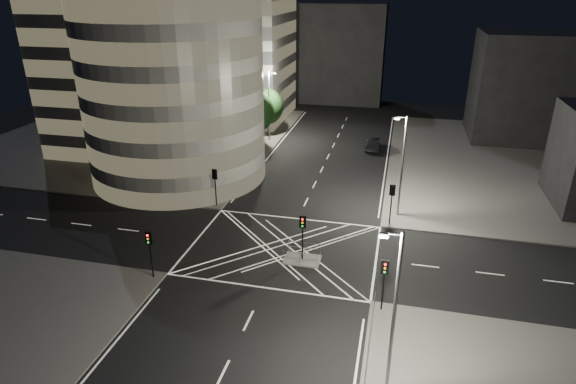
% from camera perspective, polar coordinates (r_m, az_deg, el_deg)
% --- Properties ---
extents(ground, '(120.00, 120.00, 0.00)m').
position_cam_1_polar(ground, '(42.22, -0.56, -6.75)').
color(ground, black).
rests_on(ground, ground).
extents(sidewalk_far_left, '(42.00, 42.00, 0.15)m').
position_cam_1_polar(sidewalk_far_left, '(75.97, -17.25, 6.24)').
color(sidewalk_far_left, '#5A5755').
rests_on(sidewalk_far_left, ground).
extents(sidewalk_far_right, '(42.00, 42.00, 0.15)m').
position_cam_1_polar(sidewalk_far_right, '(68.92, 29.63, 2.43)').
color(sidewalk_far_right, '#5A5755').
rests_on(sidewalk_far_right, ground).
extents(central_island, '(3.00, 2.00, 0.15)m').
position_cam_1_polar(central_island, '(40.55, 1.70, -8.02)').
color(central_island, slate).
rests_on(central_island, ground).
extents(office_tower_curved, '(30.00, 29.00, 27.20)m').
position_cam_1_polar(office_tower_curved, '(62.27, -15.67, 14.72)').
color(office_tower_curved, gray).
rests_on(office_tower_curved, sidewalk_far_left).
extents(office_block_rear, '(24.00, 16.00, 22.00)m').
position_cam_1_polar(office_block_rear, '(83.91, -8.66, 16.33)').
color(office_block_rear, gray).
rests_on(office_block_rear, sidewalk_far_left).
extents(building_right_far, '(14.00, 12.00, 15.00)m').
position_cam_1_polar(building_right_far, '(78.52, 26.29, 11.15)').
color(building_right_far, black).
rests_on(building_right_far, sidewalk_far_right).
extents(building_far_end, '(18.00, 8.00, 18.00)m').
position_cam_1_polar(building_far_end, '(95.06, 5.70, 15.98)').
color(building_far_end, black).
rests_on(building_far_end, ground).
extents(tree_a, '(3.93, 3.93, 7.05)m').
position_cam_1_polar(tree_a, '(51.10, -9.66, 4.51)').
color(tree_a, black).
rests_on(tree_a, sidewalk_far_left).
extents(tree_b, '(5.06, 5.06, 8.00)m').
position_cam_1_polar(tree_b, '(56.30, -7.36, 6.76)').
color(tree_b, black).
rests_on(tree_b, sidewalk_far_left).
extents(tree_c, '(4.51, 4.51, 6.88)m').
position_cam_1_polar(tree_c, '(61.94, -5.40, 7.62)').
color(tree_c, black).
rests_on(tree_c, sidewalk_far_left).
extents(tree_d, '(4.98, 4.98, 7.79)m').
position_cam_1_polar(tree_d, '(67.29, -3.80, 9.52)').
color(tree_d, black).
rests_on(tree_d, sidewalk_far_left).
extents(tree_e, '(4.60, 4.60, 6.85)m').
position_cam_1_polar(tree_e, '(73.05, -2.40, 10.09)').
color(tree_e, black).
rests_on(tree_e, sidewalk_far_left).
extents(traffic_signal_fl, '(0.55, 0.22, 4.00)m').
position_cam_1_polar(traffic_signal_fl, '(49.27, -8.65, 1.35)').
color(traffic_signal_fl, black).
rests_on(traffic_signal_fl, sidewalk_far_left).
extents(traffic_signal_nl, '(0.55, 0.22, 4.00)m').
position_cam_1_polar(traffic_signal_nl, '(38.27, -16.08, -6.18)').
color(traffic_signal_nl, black).
rests_on(traffic_signal_nl, sidewalk_near_left).
extents(traffic_signal_fr, '(0.55, 0.22, 4.00)m').
position_cam_1_polar(traffic_signal_fr, '(46.01, 12.20, -0.57)').
color(traffic_signal_fr, black).
rests_on(traffic_signal_fr, sidewalk_far_right).
extents(traffic_signal_nr, '(0.55, 0.22, 4.00)m').
position_cam_1_polar(traffic_signal_nr, '(33.98, 11.34, -9.72)').
color(traffic_signal_nr, black).
rests_on(traffic_signal_nr, sidewalk_near_right).
extents(traffic_signal_island, '(0.55, 0.22, 4.00)m').
position_cam_1_polar(traffic_signal_island, '(39.14, 1.75, -4.48)').
color(traffic_signal_island, black).
rests_on(traffic_signal_island, central_island).
extents(street_lamp_left_near, '(1.25, 0.25, 10.00)m').
position_cam_1_polar(street_lamp_left_near, '(53.16, -7.41, 6.09)').
color(street_lamp_left_near, slate).
rests_on(street_lamp_left_near, sidewalk_far_left).
extents(street_lamp_left_far, '(1.25, 0.25, 10.00)m').
position_cam_1_polar(street_lamp_left_far, '(69.69, -2.23, 10.44)').
color(street_lamp_left_far, slate).
rests_on(street_lamp_left_far, sidewalk_far_left).
extents(street_lamp_right_far, '(1.25, 0.25, 10.00)m').
position_cam_1_polar(street_lamp_right_far, '(47.10, 13.34, 3.34)').
color(street_lamp_right_far, slate).
rests_on(street_lamp_right_far, sidewalk_far_right).
extents(street_lamp_right_near, '(1.25, 0.25, 10.00)m').
position_cam_1_polar(street_lamp_right_near, '(26.56, 12.38, -13.46)').
color(street_lamp_right_near, slate).
rests_on(street_lamp_right_near, sidewalk_near_right).
extents(railing_near_right, '(0.06, 11.70, 1.10)m').
position_cam_1_polar(railing_near_right, '(31.04, 9.50, -18.40)').
color(railing_near_right, slate).
rests_on(railing_near_right, sidewalk_near_right).
extents(railing_island_south, '(2.80, 0.06, 1.10)m').
position_cam_1_polar(railing_island_south, '(39.47, 1.44, -7.91)').
color(railing_island_south, slate).
rests_on(railing_island_south, central_island).
extents(railing_island_north, '(2.80, 0.06, 1.10)m').
position_cam_1_polar(railing_island_north, '(40.99, 1.97, -6.64)').
color(railing_island_north, slate).
rests_on(railing_island_north, central_island).
extents(sedan, '(1.82, 5.12, 1.68)m').
position_cam_1_polar(sedan, '(68.01, 10.02, 5.66)').
color(sedan, black).
rests_on(sedan, ground).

